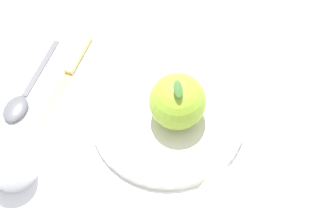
{
  "coord_description": "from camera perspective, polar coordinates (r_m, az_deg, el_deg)",
  "views": [
    {
      "loc": [
        0.37,
        0.02,
        0.64
      ],
      "look_at": [
        0.01,
        0.01,
        0.02
      ],
      "focal_mm": 51.87,
      "sensor_mm": 36.0,
      "label": 1
    }
  ],
  "objects": [
    {
      "name": "ground_plane",
      "position": [
        0.73,
        -1.15,
        -0.12
      ],
      "size": [
        2.4,
        2.4,
        0.0
      ],
      "primitive_type": "plane",
      "color": "silver"
    },
    {
      "name": "dinner_plate",
      "position": [
        0.72,
        -0.0,
        -0.44
      ],
      "size": [
        0.23,
        0.23,
        0.02
      ],
      "color": "silver",
      "rests_on": "ground_plane"
    },
    {
      "name": "apple",
      "position": [
        0.68,
        1.13,
        1.25
      ],
      "size": [
        0.08,
        0.08,
        0.09
      ],
      "color": "#8CB22D",
      "rests_on": "dinner_plate"
    },
    {
      "name": "side_bowl",
      "position": [
        0.65,
        9.06,
        -12.23
      ],
      "size": [
        0.14,
        0.14,
        0.04
      ],
      "color": "#B2C6B2",
      "rests_on": "ground_plane"
    },
    {
      "name": "cup",
      "position": [
        0.69,
        -18.25,
        -5.5
      ],
      "size": [
        0.07,
        0.07,
        0.07
      ],
      "color": "white",
      "rests_on": "ground_plane"
    },
    {
      "name": "knife",
      "position": [
        0.78,
        -11.81,
        4.2
      ],
      "size": [
        0.2,
        0.08,
        0.01
      ],
      "color": "#D8B766",
      "rests_on": "ground_plane"
    },
    {
      "name": "spoon",
      "position": [
        0.77,
        -16.87,
        1.52
      ],
      "size": [
        0.16,
        0.07,
        0.01
      ],
      "color": "#59595E",
      "rests_on": "ground_plane"
    },
    {
      "name": "linen_napkin",
      "position": [
        0.75,
        15.38,
        -1.31
      ],
      "size": [
        0.22,
        0.18,
        0.0
      ],
      "primitive_type": "cube",
      "rotation": [
        0.0,
        0.0,
        4.39
      ],
      "color": "silver",
      "rests_on": "ground_plane"
    }
  ]
}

